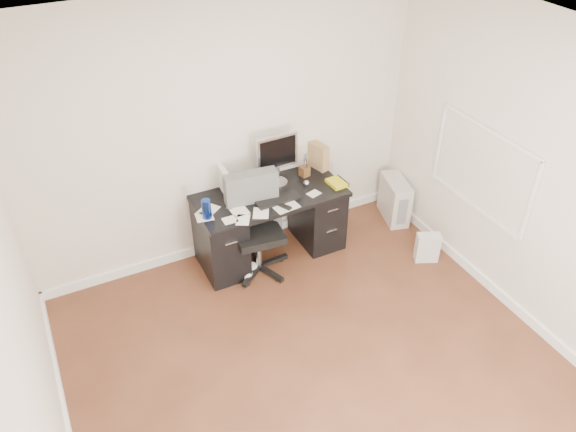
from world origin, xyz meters
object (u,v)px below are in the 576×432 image
desk (270,223)px  keyboard (278,200)px  lcd_monitor (277,160)px  pc_tower (395,199)px  wicker_basket (223,246)px  office_chair (257,228)px

desk → keyboard: keyboard is taller
lcd_monitor → pc_tower: (1.38, -0.19, -0.78)m
desk → keyboard: size_ratio=3.35×
lcd_monitor → wicker_basket: 1.07m
desk → lcd_monitor: bearing=43.8°
desk → wicker_basket: bearing=167.2°
desk → pc_tower: 1.55m
pc_tower → desk: bearing=-166.6°
lcd_monitor → pc_tower: 1.60m
desk → office_chair: bearing=-140.5°
wicker_basket → desk: bearing=-12.8°
keyboard → office_chair: office_chair is taller
keyboard → wicker_basket: keyboard is taller
lcd_monitor → office_chair: bearing=-140.5°
office_chair → wicker_basket: (-0.27, 0.30, -0.34)m
desk → office_chair: (-0.22, -0.18, 0.13)m
desk → office_chair: office_chair is taller
lcd_monitor → wicker_basket: (-0.65, -0.04, -0.84)m
office_chair → wicker_basket: 0.53m
desk → lcd_monitor: (0.16, 0.15, 0.63)m
lcd_monitor → office_chair: size_ratio=0.53×
lcd_monitor → wicker_basket: bearing=-178.8°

